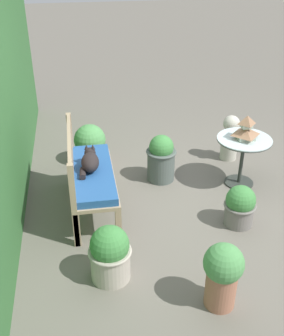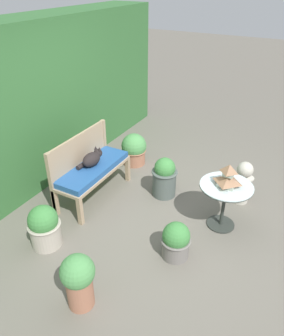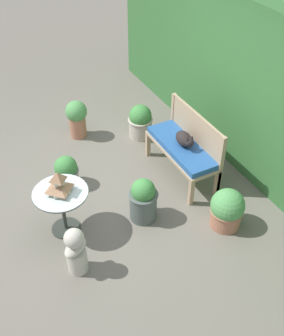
{
  "view_description": "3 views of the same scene",
  "coord_description": "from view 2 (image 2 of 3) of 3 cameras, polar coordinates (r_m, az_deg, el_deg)",
  "views": [
    {
      "loc": [
        -3.89,
        1.22,
        2.82
      ],
      "look_at": [
        0.21,
        0.55,
        0.41
      ],
      "focal_mm": 45.0,
      "sensor_mm": 36.0,
      "label": 1
    },
    {
      "loc": [
        -3.05,
        -1.38,
        2.86
      ],
      "look_at": [
        0.22,
        0.41,
        0.61
      ],
      "focal_mm": 35.0,
      "sensor_mm": 36.0,
      "label": 2
    },
    {
      "loc": [
        3.93,
        -1.51,
        3.94
      ],
      "look_at": [
        0.17,
        0.45,
        0.42
      ],
      "focal_mm": 45.0,
      "sensor_mm": 36.0,
      "label": 3
    }
  ],
  "objects": [
    {
      "name": "pagoda_birdhouse",
      "position": [
        4.05,
        14.76,
        -1.5
      ],
      "size": [
        0.27,
        0.27,
        0.29
      ],
      "color": "#B2BCA8",
      "rests_on": "patio_table"
    },
    {
      "name": "patio_table",
      "position": [
        4.19,
        14.29,
        -4.46
      ],
      "size": [
        0.65,
        0.65,
        0.62
      ],
      "color": "#2D332D",
      "rests_on": "ground"
    },
    {
      "name": "bench_backrest",
      "position": [
        4.69,
        -10.85,
        2.6
      ],
      "size": [
        1.25,
        0.06,
        0.94
      ],
      "color": "tan",
      "rests_on": "ground"
    },
    {
      "name": "foliage_hedge_back",
      "position": [
        5.07,
        -20.61,
        9.69
      ],
      "size": [
        6.4,
        0.79,
        2.34
      ],
      "primitive_type": "cube",
      "color": "#336633",
      "rests_on": "ground"
    },
    {
      "name": "potted_plant_path_edge",
      "position": [
        4.08,
        -16.65,
        -9.74
      ],
      "size": [
        0.39,
        0.39,
        0.56
      ],
      "color": "#ADA393",
      "rests_on": "ground"
    },
    {
      "name": "potted_plant_table_far",
      "position": [
        5.55,
        -1.41,
        3.26
      ],
      "size": [
        0.42,
        0.42,
        0.54
      ],
      "color": "#9E664C",
      "rests_on": "ground"
    },
    {
      "name": "garden_bust",
      "position": [
        4.8,
        17.14,
        -2.35
      ],
      "size": [
        0.33,
        0.36,
        0.63
      ],
      "rotation": [
        0.0,
        0.0,
        -0.96
      ],
      "color": "#B7B2A3",
      "rests_on": "ground"
    },
    {
      "name": "potted_plant_hedge_corner",
      "position": [
        4.74,
        3.93,
        -1.6
      ],
      "size": [
        0.38,
        0.38,
        0.61
      ],
      "color": "#4C5651",
      "rests_on": "ground"
    },
    {
      "name": "potted_plant_bench_right",
      "position": [
        3.83,
        5.92,
        -12.48
      ],
      "size": [
        0.35,
        0.35,
        0.46
      ],
      "color": "slate",
      "rests_on": "ground"
    },
    {
      "name": "potted_plant_patio_mid",
      "position": [
        3.34,
        -11.01,
        -18.47
      ],
      "size": [
        0.34,
        0.34,
        0.62
      ],
      "color": "#9E664C",
      "rests_on": "ground"
    },
    {
      "name": "cat",
      "position": [
        4.62,
        -8.71,
        1.62
      ],
      "size": [
        0.41,
        0.23,
        0.23
      ],
      "rotation": [
        0.0,
        0.0,
        -0.06
      ],
      "color": "black",
      "rests_on": "garden_bench"
    },
    {
      "name": "garden_bench",
      "position": [
        4.68,
        -8.5,
        -0.51
      ],
      "size": [
        1.25,
        0.47,
        0.51
      ],
      "color": "tan",
      "rests_on": "ground"
    },
    {
      "name": "ground",
      "position": [
        4.4,
        3.34,
        -9.42
      ],
      "size": [
        30.0,
        30.0,
        0.0
      ],
      "primitive_type": "plane",
      "color": "#666056"
    }
  ]
}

